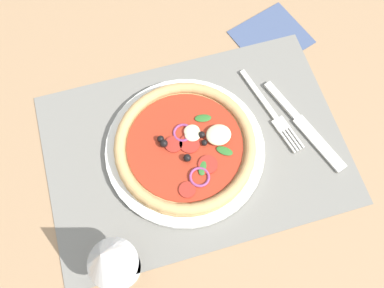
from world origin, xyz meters
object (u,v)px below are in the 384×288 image
at_px(plate, 184,147).
at_px(fork, 273,114).
at_px(wine_glass, 108,259).
at_px(knife, 304,126).
at_px(napkin, 271,37).
at_px(pizza, 185,143).

height_order(plate, fork, plate).
height_order(plate, wine_glass, wine_glass).
bearing_deg(plate, wine_glass, 47.60).
distance_m(plate, knife, 0.21).
xyz_separation_m(wine_glass, napkin, (-0.37, -0.34, -0.10)).
bearing_deg(wine_glass, plate, -132.40).
height_order(pizza, knife, pizza).
relative_size(fork, napkin, 1.40).
xyz_separation_m(pizza, fork, (-0.17, -0.02, -0.02)).
height_order(pizza, fork, pizza).
bearing_deg(wine_glass, fork, -150.14).
relative_size(plate, wine_glass, 1.79).
xyz_separation_m(plate, knife, (-0.21, 0.02, -0.00)).
distance_m(pizza, napkin, 0.28).
distance_m(plate, napkin, 0.28).
bearing_deg(fork, plate, -97.56).
height_order(plate, napkin, plate).
relative_size(pizza, wine_glass, 1.57).
bearing_deg(napkin, wine_glass, 42.40).
bearing_deg(wine_glass, napkin, -137.60).
bearing_deg(napkin, plate, 38.39).
distance_m(plate, wine_glass, 0.24).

